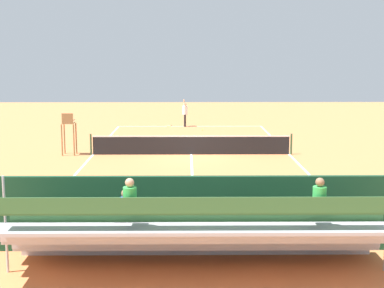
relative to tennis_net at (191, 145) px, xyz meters
name	(u,v)px	position (x,y,z in m)	size (l,w,h in m)	color
ground_plane	(191,154)	(0.00, 0.00, -0.50)	(60.00, 60.00, 0.00)	#D17542
court_line_markings	(191,154)	(0.00, -0.04, -0.50)	(10.10, 22.20, 0.01)	white
tennis_net	(191,145)	(0.00, 0.00, 0.00)	(10.30, 0.10, 1.07)	black
backdrop_wall	(196,213)	(0.00, 14.00, 0.50)	(18.00, 0.16, 2.00)	#194228
bleacher_stand	(199,232)	(-0.07, 15.34, 0.42)	(9.06, 2.40, 2.48)	#B2B2B7
umpire_chair	(69,129)	(6.20, 0.03, 0.81)	(0.67, 0.67, 2.14)	olive
courtside_bench	(255,221)	(-1.64, 13.27, 0.06)	(1.80, 0.40, 0.93)	#234C2D
equipment_bag	(177,236)	(0.49, 13.40, -0.32)	(0.90, 0.36, 0.36)	black
tennis_player	(185,112)	(0.34, -10.87, 0.51)	(0.37, 0.54, 1.93)	black
tennis_racket	(169,126)	(1.46, -11.09, -0.49)	(0.44, 0.56, 0.03)	black
tennis_ball_near	(203,130)	(-0.84, -8.94, -0.47)	(0.07, 0.07, 0.07)	#CCDB33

